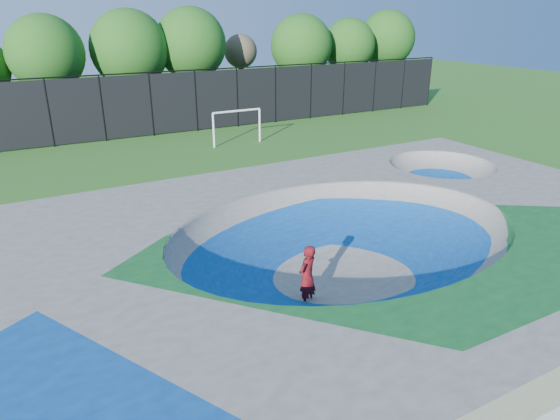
# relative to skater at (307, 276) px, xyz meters

# --- Properties ---
(ground) EXTENTS (120.00, 120.00, 0.00)m
(ground) POSITION_rel_skater_xyz_m (2.07, 1.09, -0.89)
(ground) COLOR #29601A
(ground) RESTS_ON ground
(skate_deck) EXTENTS (22.00, 14.00, 1.50)m
(skate_deck) POSITION_rel_skater_xyz_m (2.07, 1.09, -0.14)
(skate_deck) COLOR gray
(skate_deck) RESTS_ON ground
(skater) EXTENTS (0.77, 0.67, 1.77)m
(skater) POSITION_rel_skater_xyz_m (0.00, 0.00, 0.00)
(skater) COLOR red
(skater) RESTS_ON ground
(skateboard) EXTENTS (0.78, 0.60, 0.05)m
(skateboard) POSITION_rel_skater_xyz_m (0.00, 0.00, -0.86)
(skateboard) COLOR black
(skateboard) RESTS_ON ground
(soccer_goal) EXTENTS (3.15, 0.12, 2.08)m
(soccer_goal) POSITION_rel_skater_xyz_m (5.88, 17.36, 0.56)
(soccer_goal) COLOR white
(soccer_goal) RESTS_ON ground
(fence) EXTENTS (48.09, 0.09, 4.04)m
(fence) POSITION_rel_skater_xyz_m (2.07, 22.09, 1.21)
(fence) COLOR black
(fence) RESTS_ON ground
(treeline) EXTENTS (52.40, 6.59, 7.95)m
(treeline) POSITION_rel_skater_xyz_m (1.86, 26.84, 4.13)
(treeline) COLOR #4E3B27
(treeline) RESTS_ON ground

